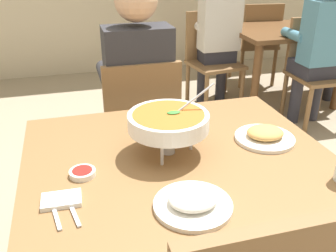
# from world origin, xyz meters

# --- Properties ---
(dining_table_main) EXTENTS (1.14, 0.94, 0.73)m
(dining_table_main) POSITION_xyz_m (0.00, 0.00, 0.63)
(dining_table_main) COLOR brown
(dining_table_main) RESTS_ON ground_plane
(chair_diner_main) EXTENTS (0.44, 0.44, 0.90)m
(chair_diner_main) POSITION_xyz_m (-0.00, 0.76, 0.51)
(chair_diner_main) COLOR brown
(chair_diner_main) RESTS_ON ground_plane
(diner_main) EXTENTS (0.40, 0.45, 1.31)m
(diner_main) POSITION_xyz_m (0.00, 0.79, 0.75)
(diner_main) COLOR #2D2D38
(diner_main) RESTS_ON ground_plane
(curry_bowl) EXTENTS (0.33, 0.30, 0.26)m
(curry_bowl) POSITION_xyz_m (-0.03, 0.03, 0.86)
(curry_bowl) COLOR silver
(curry_bowl) RESTS_ON dining_table_main
(rice_plate) EXTENTS (0.24, 0.24, 0.06)m
(rice_plate) POSITION_xyz_m (-0.05, -0.31, 0.75)
(rice_plate) COLOR white
(rice_plate) RESTS_ON dining_table_main
(appetizer_plate) EXTENTS (0.24, 0.24, 0.06)m
(appetizer_plate) POSITION_xyz_m (0.37, 0.02, 0.75)
(appetizer_plate) COLOR white
(appetizer_plate) RESTS_ON dining_table_main
(sauce_dish) EXTENTS (0.09, 0.09, 0.02)m
(sauce_dish) POSITION_xyz_m (-0.36, -0.05, 0.74)
(sauce_dish) COLOR white
(sauce_dish) RESTS_ON dining_table_main
(napkin_folded) EXTENTS (0.12, 0.08, 0.02)m
(napkin_folded) POSITION_xyz_m (-0.43, -0.18, 0.74)
(napkin_folded) COLOR white
(napkin_folded) RESTS_ON dining_table_main
(fork_utensil) EXTENTS (0.04, 0.17, 0.01)m
(fork_utensil) POSITION_xyz_m (-0.45, -0.23, 0.74)
(fork_utensil) COLOR silver
(fork_utensil) RESTS_ON dining_table_main
(spoon_utensil) EXTENTS (0.04, 0.17, 0.01)m
(spoon_utensil) POSITION_xyz_m (-0.40, -0.23, 0.74)
(spoon_utensil) COLOR silver
(spoon_utensil) RESTS_ON dining_table_main
(dining_table_far) EXTENTS (1.00, 0.80, 0.73)m
(dining_table_far) POSITION_xyz_m (1.66, 1.99, 0.60)
(dining_table_far) COLOR brown
(dining_table_far) RESTS_ON ground_plane
(chair_bg_middle) EXTENTS (0.45, 0.45, 0.90)m
(chair_bg_middle) POSITION_xyz_m (1.69, 1.52, 0.51)
(chair_bg_middle) COLOR brown
(chair_bg_middle) RESTS_ON ground_plane
(chair_bg_right) EXTENTS (0.50, 0.50, 0.90)m
(chair_bg_right) POSITION_xyz_m (0.95, 2.08, 0.51)
(chair_bg_right) COLOR brown
(chair_bg_right) RESTS_ON ground_plane
(chair_bg_corner) EXTENTS (0.49, 0.49, 0.90)m
(chair_bg_corner) POSITION_xyz_m (1.67, 2.52, 0.51)
(chair_bg_corner) COLOR brown
(chair_bg_corner) RESTS_ON ground_plane
(patron_bg_middle) EXTENTS (0.40, 0.45, 1.31)m
(patron_bg_middle) POSITION_xyz_m (1.64, 1.41, 0.75)
(patron_bg_middle) COLOR #2D2D38
(patron_bg_middle) RESTS_ON ground_plane
(patron_bg_right) EXTENTS (0.40, 0.45, 1.31)m
(patron_bg_right) POSITION_xyz_m (1.00, 2.06, 0.75)
(patron_bg_right) COLOR #2D2D38
(patron_bg_right) RESTS_ON ground_plane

